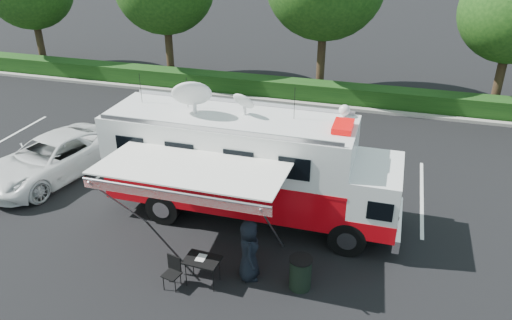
{
  "coord_description": "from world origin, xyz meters",
  "views": [
    {
      "loc": [
        4.12,
        -13.51,
        9.27
      ],
      "look_at": [
        0.0,
        0.5,
        1.9
      ],
      "focal_mm": 35.0,
      "sensor_mm": 36.0,
      "label": 1
    }
  ],
  "objects_px": {
    "command_truck": "(249,165)",
    "folding_table": "(202,261)",
    "white_suv": "(55,176)",
    "trash_bin": "(300,273)"
  },
  "relations": [
    {
      "from": "white_suv",
      "to": "folding_table",
      "type": "distance_m",
      "value": 8.89
    },
    {
      "from": "trash_bin",
      "to": "white_suv",
      "type": "bearing_deg",
      "value": 161.16
    },
    {
      "from": "folding_table",
      "to": "trash_bin",
      "type": "distance_m",
      "value": 2.68
    },
    {
      "from": "white_suv",
      "to": "trash_bin",
      "type": "xyz_separation_m",
      "value": [
        10.42,
        -3.56,
        0.48
      ]
    },
    {
      "from": "command_truck",
      "to": "trash_bin",
      "type": "xyz_separation_m",
      "value": [
        2.35,
        -2.96,
        -1.46
      ]
    },
    {
      "from": "command_truck",
      "to": "folding_table",
      "type": "relative_size",
      "value": 9.49
    },
    {
      "from": "command_truck",
      "to": "folding_table",
      "type": "height_order",
      "value": "command_truck"
    },
    {
      "from": "folding_table",
      "to": "white_suv",
      "type": "bearing_deg",
      "value": 152.11
    },
    {
      "from": "white_suv",
      "to": "folding_table",
      "type": "xyz_separation_m",
      "value": [
        7.83,
        -4.14,
        0.77
      ]
    },
    {
      "from": "white_suv",
      "to": "trash_bin",
      "type": "height_order",
      "value": "trash_bin"
    }
  ]
}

